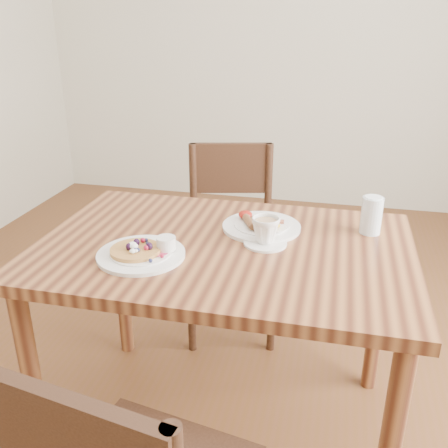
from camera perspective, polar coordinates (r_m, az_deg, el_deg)
name	(u,v)px	position (r m, az deg, el deg)	size (l,w,h in m)	color
ground	(224,422)	(2.05, 0.00, -21.65)	(5.00, 5.00, 0.00)	brown
dining_table	(224,271)	(1.66, 0.00, -5.39)	(1.20, 0.80, 0.75)	brown
chair_far	(231,231)	(2.34, 0.82, -0.83)	(0.51, 0.51, 0.88)	#3C2315
pancake_plate	(143,252)	(1.55, -9.29, -3.17)	(0.27, 0.27, 0.06)	white
breakfast_plate	(260,225)	(1.73, 4.17, -0.15)	(0.27, 0.27, 0.04)	white
teacup_saucer	(266,232)	(1.60, 4.77, -0.92)	(0.14, 0.14, 0.09)	white
water_glass	(371,215)	(1.74, 16.50, 0.96)	(0.07, 0.07, 0.13)	silver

